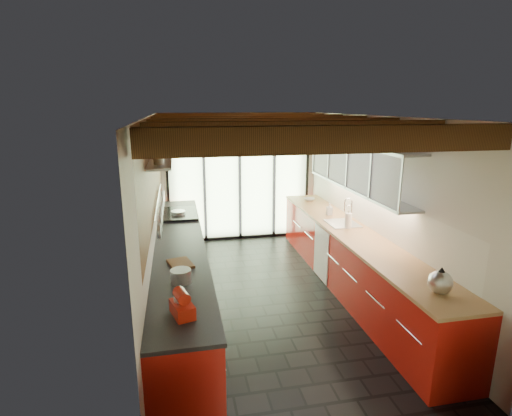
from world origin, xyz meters
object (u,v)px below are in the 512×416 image
(kettle, at_px, (440,281))
(paper_towel, at_px, (348,221))
(bowl, at_px, (309,199))
(soap_bottle, at_px, (329,209))
(stand_mixer, at_px, (182,305))

(kettle, bearing_deg, paper_towel, 90.00)
(paper_towel, xyz_separation_m, bowl, (0.00, 1.84, -0.09))
(soap_bottle, bearing_deg, bowl, 90.00)
(stand_mixer, relative_size, kettle, 1.00)
(stand_mixer, xyz_separation_m, kettle, (2.54, -0.05, 0.02))
(stand_mixer, xyz_separation_m, bowl, (2.54, 3.99, -0.08))
(paper_towel, distance_m, bowl, 1.84)
(stand_mixer, xyz_separation_m, soap_bottle, (2.54, 2.93, -0.00))
(stand_mixer, height_order, paper_towel, paper_towel)
(paper_towel, bearing_deg, kettle, -90.00)
(paper_towel, bearing_deg, bowl, 90.00)
(kettle, distance_m, soap_bottle, 2.98)
(paper_towel, bearing_deg, stand_mixer, -139.67)
(bowl, bearing_deg, soap_bottle, -90.00)
(stand_mixer, height_order, soap_bottle, stand_mixer)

